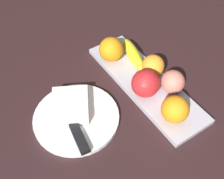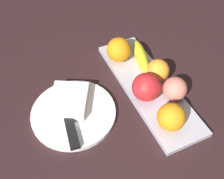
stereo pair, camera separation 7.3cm
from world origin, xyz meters
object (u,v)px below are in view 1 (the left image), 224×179
at_px(dinner_plate, 76,117).
at_px(folded_napkin, 70,105).
at_px(banana, 133,54).
at_px(knife, 77,133).
at_px(apple, 146,83).
at_px(orange_center, 111,49).
at_px(fruit_tray, 144,82).
at_px(orange_near_banana, 153,66).
at_px(peach, 173,82).
at_px(orange_near_apple, 175,109).

bearing_deg(dinner_plate, folded_napkin, -0.00).
height_order(banana, knife, banana).
relative_size(apple, orange_center, 1.05).
height_order(dinner_plate, folded_napkin, folded_napkin).
height_order(fruit_tray, orange_near_banana, orange_near_banana).
height_order(apple, peach, apple).
xyz_separation_m(fruit_tray, apple, (-0.04, 0.03, 0.05)).
bearing_deg(orange_near_apple, dinner_plate, 54.77).
relative_size(banana, orange_near_banana, 2.27).
bearing_deg(orange_center, fruit_tray, -166.58).
bearing_deg(orange_near_banana, knife, 101.95).
bearing_deg(peach, orange_near_banana, 4.04).
bearing_deg(peach, banana, 4.07).
bearing_deg(knife, orange_near_apple, -104.04).
distance_m(orange_near_apple, knife, 0.25).
bearing_deg(apple, orange_near_apple, -175.09).
xyz_separation_m(banana, peach, (-0.17, -0.01, 0.02)).
relative_size(orange_near_banana, knife, 0.37).
bearing_deg(orange_near_apple, folded_napkin, 49.88).
bearing_deg(orange_near_banana, folded_napkin, 85.54).
bearing_deg(peach, orange_center, 19.15).
relative_size(apple, dinner_plate, 0.35).
distance_m(banana, knife, 0.32).
height_order(banana, orange_near_banana, orange_near_banana).
distance_m(apple, banana, 0.15).
relative_size(orange_near_banana, folded_napkin, 0.57).
distance_m(orange_near_apple, dinner_plate, 0.26).
xyz_separation_m(apple, orange_near_banana, (0.05, -0.06, -0.01)).
distance_m(orange_center, folded_napkin, 0.23).
bearing_deg(fruit_tray, knife, 101.77).
bearing_deg(orange_center, banana, -122.41).
distance_m(orange_near_banana, dinner_plate, 0.27).
xyz_separation_m(peach, folded_napkin, (0.10, 0.27, -0.02)).
bearing_deg(dinner_plate, knife, 155.58).
bearing_deg(fruit_tray, orange_near_banana, -76.71).
relative_size(orange_near_apple, dinner_plate, 0.32).
distance_m(fruit_tray, knife, 0.26).
bearing_deg(apple, fruit_tray, -38.96).
distance_m(dinner_plate, knife, 0.06).
xyz_separation_m(apple, orange_center, (0.17, 0.00, -0.00)).
height_order(banana, peach, peach).
xyz_separation_m(orange_center, folded_napkin, (-0.10, 0.20, -0.03)).
height_order(apple, orange_near_apple, apple).
xyz_separation_m(apple, banana, (0.13, -0.06, -0.02)).
relative_size(orange_near_apple, orange_near_banana, 1.08).
relative_size(orange_center, dinner_plate, 0.33).
height_order(fruit_tray, apple, apple).
distance_m(fruit_tray, apple, 0.07).
relative_size(apple, folded_napkin, 0.68).
height_order(fruit_tray, orange_near_apple, orange_near_apple).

